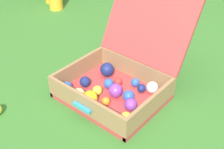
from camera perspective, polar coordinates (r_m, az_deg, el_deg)
ground_plane at (r=1.56m, az=1.19°, el=-6.13°), size 16.00×16.00×0.00m
open_suitcase at (r=1.60m, az=1.64°, el=0.04°), size 0.52×0.65×0.52m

